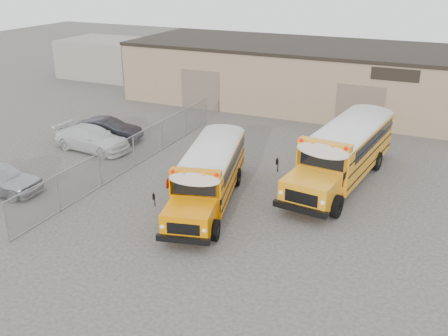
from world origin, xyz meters
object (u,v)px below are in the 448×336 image
at_px(school_bus_right, 378,118).
at_px(tarp_bundle, 205,191).
at_px(car_dark, 108,130).
at_px(school_bus_left, 229,134).
at_px(car_white, 92,138).

relative_size(school_bus_right, tarp_bundle, 6.20).
distance_m(school_bus_right, car_dark, 16.90).
distance_m(school_bus_left, car_dark, 8.39).
height_order(school_bus_right, tarp_bundle, school_bus_right).
distance_m(school_bus_right, car_white, 17.44).
distance_m(tarp_bundle, car_dark, 11.56).
relative_size(school_bus_left, car_white, 1.86).
bearing_deg(car_white, car_dark, 11.67).
xyz_separation_m(school_bus_left, car_white, (-8.11, -2.06, -0.80)).
xyz_separation_m(school_bus_right, car_dark, (-15.66, -6.27, -1.04)).
xyz_separation_m(car_white, car_dark, (-0.24, 1.80, -0.01)).
xyz_separation_m(tarp_bundle, car_dark, (-9.91, 5.96, -0.16)).
height_order(school_bus_left, car_dark, school_bus_left).
distance_m(school_bus_left, car_white, 8.41).
bearing_deg(school_bus_right, car_white, -152.38).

